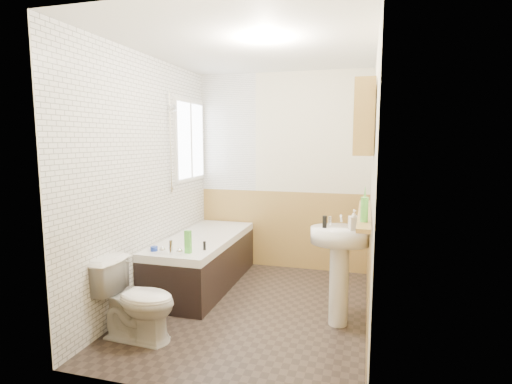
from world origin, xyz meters
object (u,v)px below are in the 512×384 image
sink (340,256)px  medicine_cabinet (364,119)px  toilet (137,300)px  bathtub (203,259)px  pine_shelf (364,214)px

sink → medicine_cabinet: size_ratio=1.57×
toilet → sink: (1.60, 0.72, 0.30)m
sink → medicine_cabinet: medicine_cabinet is taller
bathtub → medicine_cabinet: (1.74, -0.70, 1.53)m
bathtub → toilet: bathtub is taller
toilet → medicine_cabinet: size_ratio=1.06×
toilet → sink: sink is taller
sink → toilet: bearing=-147.0°
bathtub → toilet: (-0.03, -1.32, 0.04)m
pine_shelf → sink: bearing=140.9°
toilet → medicine_cabinet: medicine_cabinet is taller
bathtub → pine_shelf: pine_shelf is taller
sink → pine_shelf: bearing=-30.4°
bathtub → sink: sink is taller
toilet → pine_shelf: 2.02m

